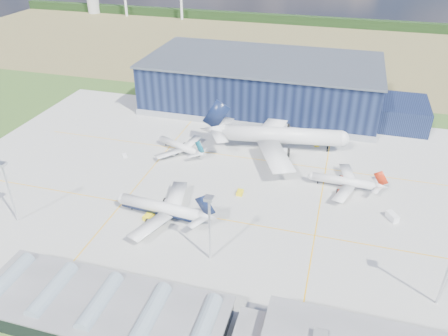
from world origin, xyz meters
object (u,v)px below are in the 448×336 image
hangar (267,86)px  gse_van_c (280,312)px  gse_tug_c (316,144)px  car_b (128,286)px  airliner_navy (160,202)px  gse_cart_b (125,155)px  light_mast_center (209,218)px  airliner_red (344,177)px  gse_van_b (392,217)px  airliner_widebody (282,127)px  light_mast_west (7,183)px  car_a (203,303)px  gse_tug_b (240,193)px  gse_tug_a (149,217)px  airliner_regional (179,143)px

hangar → gse_van_c: 144.70m
gse_tug_c → car_b: 111.85m
airliner_navy → gse_cart_b: airliner_navy is taller
hangar → light_mast_center: hangar is taller
airliner_navy → light_mast_center: bearing=149.9°
airliner_red → gse_van_b: (17.69, -15.66, -3.76)m
airliner_navy → airliner_widebody: bearing=-112.9°
light_mast_west → car_a: light_mast_west is taller
light_mast_center → airliner_red: bearing=54.4°
light_mast_center → airliner_widebody: light_mast_center is taller
hangar → gse_tug_b: size_ratio=42.94×
gse_tug_c → gse_cart_b: bearing=-175.2°
airliner_navy → gse_tug_a: size_ratio=9.41×
car_a → airliner_red: bearing=-4.5°
airliner_red → airliner_widebody: size_ratio=0.46×
airliner_red → car_b: bearing=53.6°
hangar → gse_van_b: bearing=-54.9°
airliner_red → gse_cart_b: (-92.69, -0.44, -4.35)m
airliner_red → gse_tug_c: size_ratio=9.40×
gse_van_b → car_a: gse_van_b is taller
gse_tug_a → gse_van_b: (81.69, 22.90, 0.33)m
airliner_regional → gse_cart_b: bearing=50.2°
gse_tug_c → car_a: gse_tug_c is taller
airliner_widebody → gse_tug_c: bearing=19.6°
gse_van_c → car_b: gse_van_c is taller
light_mast_west → gse_cart_b: (14.55, 51.56, -14.85)m
gse_tug_b → gse_tug_c: (23.83, 48.36, -0.03)m
hangar → airliner_navy: hangar is taller
hangar → airliner_widebody: hangar is taller
gse_cart_b → car_b: (36.47, -69.56, -0.05)m
gse_tug_a → gse_van_b: 84.84m
gse_tug_c → gse_cart_b: size_ratio=1.20×
gse_tug_c → airliner_widebody: bearing=-169.9°
gse_tug_b → car_b: (-19.14, -54.90, -0.20)m
hangar → airliner_regional: size_ratio=5.16×
car_a → car_b: car_a is taller
airliner_widebody → hangar: bearing=99.9°
gse_tug_a → gse_van_b: bearing=26.4°
gse_van_c → gse_cart_b: bearing=37.4°
gse_tug_c → light_mast_west: bearing=-156.0°
light_mast_west → gse_tug_a: size_ratio=5.66×
hangar → car_a: hangar is taller
light_mast_west → airliner_widebody: 110.36m
gse_tug_a → car_a: gse_tug_a is taller
gse_cart_b → gse_van_c: 104.70m
hangar → gse_tug_a: bearing=-100.0°
gse_tug_b → gse_van_c: size_ratio=0.66×
gse_cart_b → gse_van_c: gse_van_c is taller
airliner_widebody → gse_cart_b: (-64.28, -25.54, -10.21)m
airliner_navy → gse_tug_c: 84.02m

